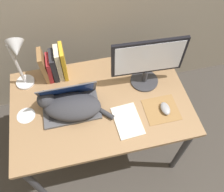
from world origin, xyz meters
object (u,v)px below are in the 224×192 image
at_px(external_monitor, 148,61).
at_px(cd_disc, 26,116).
at_px(laptop, 70,103).
at_px(desk_lamp, 18,56).
at_px(computer_mouse, 165,108).
at_px(book_row, 54,65).
at_px(notepad, 128,121).
at_px(cat, 69,105).

relative_size(external_monitor, cd_disc, 4.02).
xyz_separation_m(laptop, desk_lamp, (-0.26, 0.25, 0.25)).
bearing_deg(laptop, cd_disc, -179.89).
relative_size(laptop, external_monitor, 0.77).
relative_size(computer_mouse, cd_disc, 0.82).
distance_m(laptop, book_row, 0.31).
bearing_deg(book_row, notepad, -49.97).
distance_m(laptop, notepad, 0.39).
xyz_separation_m(notepad, cd_disc, (-0.64, 0.19, -0.00)).
relative_size(desk_lamp, cd_disc, 3.66).
bearing_deg(notepad, computer_mouse, 5.20).
bearing_deg(cd_disc, computer_mouse, -10.31).
bearing_deg(cat, desk_lamp, 131.80).
xyz_separation_m(computer_mouse, book_row, (-0.67, 0.46, 0.10)).
bearing_deg(book_row, computer_mouse, -34.44).
relative_size(cat, book_row, 1.81).
height_order(laptop, external_monitor, external_monitor).
relative_size(cat, cd_disc, 3.90).
relative_size(notepad, cd_disc, 2.08).
xyz_separation_m(cat, book_row, (-0.05, 0.32, 0.05)).
xyz_separation_m(cat, computer_mouse, (0.61, -0.14, -0.04)).
bearing_deg(notepad, cd_disc, 163.59).
xyz_separation_m(cat, notepad, (0.35, -0.16, -0.06)).
height_order(laptop, cd_disc, laptop).
xyz_separation_m(external_monitor, notepad, (-0.20, -0.29, -0.21)).
bearing_deg(book_row, cat, -80.36).
xyz_separation_m(cat, external_monitor, (0.55, 0.12, 0.15)).
xyz_separation_m(desk_lamp, notepad, (0.60, -0.44, -0.29)).
bearing_deg(cat, cd_disc, 174.85).
xyz_separation_m(computer_mouse, notepad, (-0.26, -0.02, -0.02)).
distance_m(book_row, notepad, 0.64).
height_order(laptop, book_row, book_row).
relative_size(laptop, cat, 0.79).
xyz_separation_m(external_monitor, cd_disc, (-0.84, -0.10, -0.21)).
bearing_deg(external_monitor, book_row, 162.12).
bearing_deg(laptop, external_monitor, 10.24).
bearing_deg(desk_lamp, computer_mouse, -25.61).
bearing_deg(notepad, laptop, 150.98).
height_order(computer_mouse, desk_lamp, desk_lamp).
height_order(cat, notepad, cat).
distance_m(laptop, computer_mouse, 0.63).
height_order(external_monitor, desk_lamp, desk_lamp).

